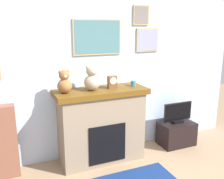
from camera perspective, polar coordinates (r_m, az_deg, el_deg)
name	(u,v)px	position (r m, az deg, el deg)	size (l,w,h in m)	color
back_wall	(96,75)	(3.97, -3.58, 3.43)	(5.20, 0.15, 2.60)	silver
fireplace	(101,125)	(3.87, -2.50, -8.07)	(1.38, 0.58, 1.15)	gray
bookshelf	(0,141)	(3.74, -24.33, -10.69)	(0.44, 0.16, 1.23)	brown
tv_stand	(176,133)	(4.63, 14.53, -9.71)	(0.61, 0.40, 0.41)	black
television	(178,113)	(4.49, 14.84, -5.28)	(0.55, 0.14, 0.36)	black
candle_jar	(133,83)	(3.88, 4.90, 1.40)	(0.08, 0.08, 0.09)	teal
mantel_clock	(112,82)	(3.72, 0.03, 1.70)	(0.13, 0.10, 0.19)	brown
teddy_bear_cream	(65,83)	(3.50, -10.84, 1.54)	(0.20, 0.20, 0.33)	#8E5F35
teddy_bear_brown	(92,79)	(3.60, -4.62, 2.41)	(0.23, 0.23, 0.37)	tan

